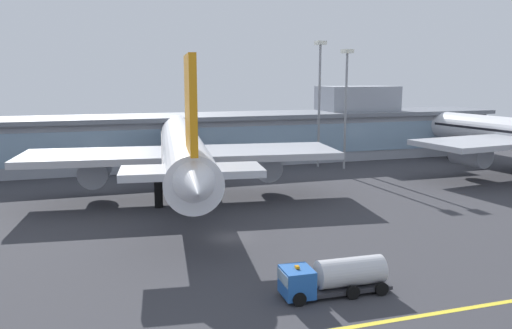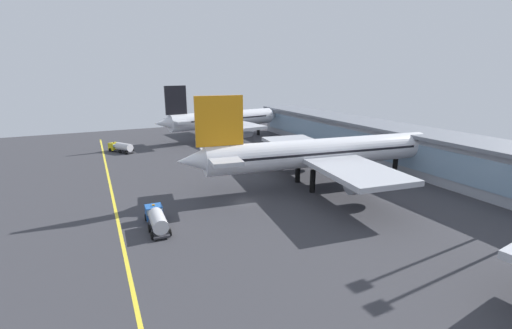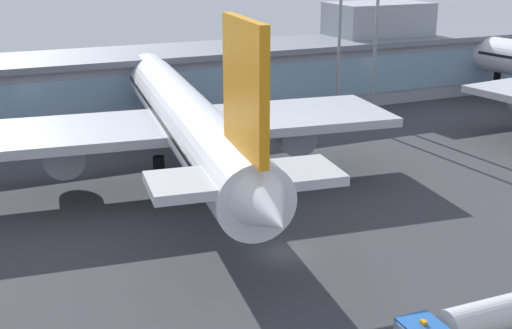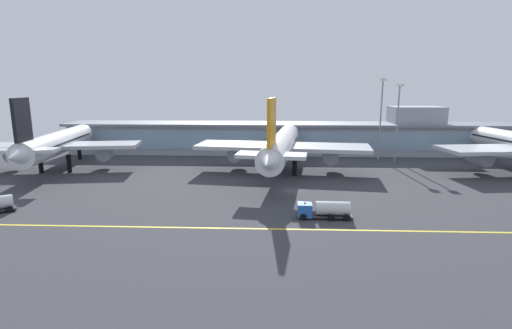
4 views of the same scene
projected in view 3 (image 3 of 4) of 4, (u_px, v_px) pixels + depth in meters
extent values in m
plane|color=#38383D|center=(283.00, 253.00, 53.89)|extent=(193.94, 193.94, 0.00)
cube|color=#9399A3|center=(135.00, 90.00, 92.85)|extent=(138.53, 12.00, 9.07)
cube|color=#84A3BC|center=(147.00, 96.00, 87.47)|extent=(132.99, 0.20, 5.80)
cube|color=slate|center=(133.00, 55.00, 91.29)|extent=(141.53, 14.00, 0.80)
cube|color=#9399A3|center=(378.00, 21.00, 108.40)|extent=(16.00, 10.00, 6.00)
cylinder|color=black|center=(159.00, 179.00, 64.18)|extent=(1.10, 1.10, 4.62)
cylinder|color=black|center=(228.00, 172.00, 66.12)|extent=(1.10, 1.10, 4.62)
cylinder|color=black|center=(157.00, 120.00, 85.89)|extent=(1.10, 1.10, 4.62)
cylinder|color=silver|center=(185.00, 118.00, 67.21)|extent=(11.81, 50.06, 5.77)
cone|color=silver|center=(147.00, 72.00, 91.32)|extent=(6.08, 5.83, 5.48)
cone|color=silver|center=(267.00, 210.00, 42.70)|extent=(5.65, 6.90, 4.91)
cube|color=#84A3BC|center=(150.00, 70.00, 87.63)|extent=(4.79, 4.54, 1.73)
cube|color=black|center=(185.00, 114.00, 67.07)|extent=(10.90, 42.17, 0.46)
cube|color=#B7BAC1|center=(185.00, 125.00, 67.44)|extent=(44.42, 17.14, 0.92)
cylinder|color=#999EA8|center=(64.00, 151.00, 66.37)|extent=(4.80, 6.91, 4.04)
cylinder|color=#999EA8|center=(290.00, 132.00, 73.18)|extent=(4.80, 6.91, 4.04)
cube|color=orange|center=(244.00, 87.00, 45.01)|extent=(1.78, 8.97, 9.24)
cube|color=#B7BAC1|center=(245.00, 178.00, 47.10)|extent=(14.42, 7.12, 0.74)
cylinder|color=black|center=(496.00, 84.00, 108.65)|extent=(1.10, 1.10, 4.46)
cone|color=white|center=(463.00, 49.00, 113.35)|extent=(5.88, 5.64, 5.30)
cube|color=#84A3BC|center=(481.00, 46.00, 110.07)|extent=(4.63, 4.39, 1.67)
cylinder|color=black|center=(463.00, 327.00, 42.54)|extent=(1.11, 0.33, 1.10)
cylinder|color=black|center=(494.00, 318.00, 43.46)|extent=(1.11, 0.33, 1.10)
cylinder|color=silver|center=(483.00, 319.00, 41.15)|extent=(5.64, 2.46, 2.30)
cube|color=orange|center=(424.00, 322.00, 39.20)|extent=(0.30, 0.40, 0.20)
cylinder|color=gray|center=(339.00, 38.00, 93.02)|extent=(0.44, 0.44, 22.96)
cylinder|color=gray|center=(375.00, 45.00, 91.91)|extent=(0.44, 0.44, 21.36)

